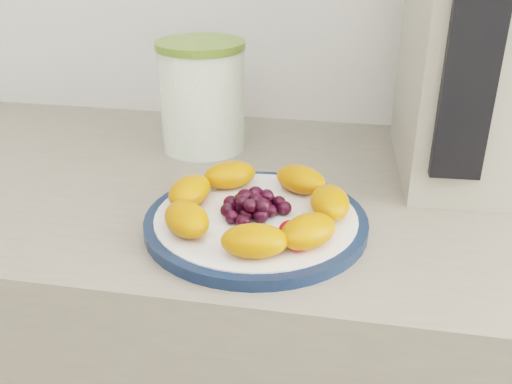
# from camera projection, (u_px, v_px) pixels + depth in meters

# --- Properties ---
(plate_rim) EXTENTS (0.28, 0.28, 0.01)m
(plate_rim) POSITION_uv_depth(u_px,v_px,m) (256.00, 222.00, 0.73)
(plate_rim) COLOR #12223D
(plate_rim) RESTS_ON counter
(plate_face) EXTENTS (0.26, 0.26, 0.02)m
(plate_face) POSITION_uv_depth(u_px,v_px,m) (256.00, 221.00, 0.73)
(plate_face) COLOR white
(plate_face) RESTS_ON counter
(canister) EXTENTS (0.19, 0.19, 0.17)m
(canister) POSITION_uv_depth(u_px,v_px,m) (202.00, 100.00, 0.95)
(canister) COLOR #3B721C
(canister) RESTS_ON counter
(canister_lid) EXTENTS (0.19, 0.19, 0.01)m
(canister_lid) POSITION_uv_depth(u_px,v_px,m) (200.00, 45.00, 0.91)
(canister_lid) COLOR olive
(canister_lid) RESTS_ON canister
(appliance_body) EXTENTS (0.23, 0.31, 0.37)m
(appliance_body) POSITION_uv_depth(u_px,v_px,m) (487.00, 50.00, 0.82)
(appliance_body) COLOR #A39E8D
(appliance_body) RESTS_ON counter
(appliance_panel) EXTENTS (0.06, 0.02, 0.28)m
(appliance_panel) POSITION_uv_depth(u_px,v_px,m) (471.00, 71.00, 0.69)
(appliance_panel) COLOR black
(appliance_panel) RESTS_ON appliance_body
(fruit_plate) EXTENTS (0.25, 0.24, 0.04)m
(fruit_plate) POSITION_uv_depth(u_px,v_px,m) (258.00, 205.00, 0.71)
(fruit_plate) COLOR #CF5C0C
(fruit_plate) RESTS_ON plate_face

